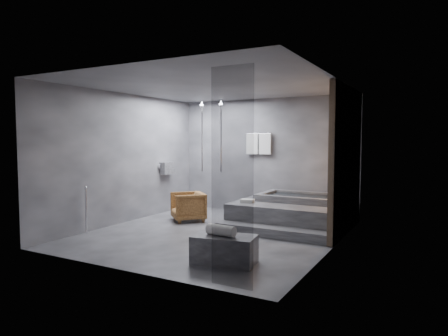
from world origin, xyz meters
The scene contains 7 objects.
room centered at (0.40, 0.24, 1.73)m, with size 5.00×5.04×2.82m.
tub_deck centered at (1.05, 1.45, 0.25)m, with size 2.20×2.00×0.50m, color #363639.
tub_step centered at (1.05, 0.27, 0.09)m, with size 2.20×0.36×0.18m, color #363639.
concrete_bench centered at (1.06, -1.55, 0.20)m, with size 0.91×0.50×0.41m, color #303033.
driftwood_chair centered at (-1.13, 0.77, 0.32)m, with size 0.68×0.70×0.64m, color #472911.
rolled_towel centered at (1.02, -1.58, 0.49)m, with size 0.16×0.16×0.44m, color white.
deck_towel centered at (0.28, 0.86, 0.54)m, with size 0.26×0.19×0.07m, color silver.
Camera 1 is at (3.79, -6.56, 1.79)m, focal length 32.00 mm.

